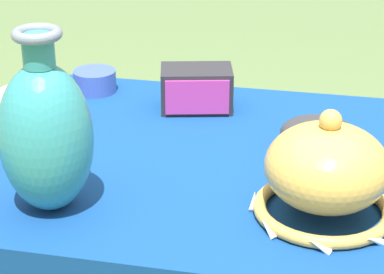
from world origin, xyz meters
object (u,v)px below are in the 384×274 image
at_px(vase_tall_bulbous, 46,134).
at_px(bowl_shallow_rose, 19,99).
at_px(pot_squat_cobalt, 95,81).
at_px(mosaic_tile_box, 196,89).
at_px(bowl_shallow_charcoal, 319,134).
at_px(vase_dome_bell, 326,174).

distance_m(vase_tall_bulbous, bowl_shallow_rose, 0.45).
height_order(bowl_shallow_rose, pot_squat_cobalt, bowl_shallow_rose).
height_order(mosaic_tile_box, pot_squat_cobalt, mosaic_tile_box).
relative_size(bowl_shallow_rose, pot_squat_cobalt, 1.16).
bearing_deg(mosaic_tile_box, bowl_shallow_rose, -176.83).
xyz_separation_m(bowl_shallow_rose, pot_squat_cobalt, (0.12, 0.17, -0.01)).
distance_m(mosaic_tile_box, pot_squat_cobalt, 0.27).
bearing_deg(pot_squat_cobalt, bowl_shallow_rose, -125.10).
bearing_deg(vase_tall_bulbous, mosaic_tile_box, 72.81).
distance_m(bowl_shallow_charcoal, bowl_shallow_rose, 0.66).
height_order(vase_tall_bulbous, bowl_shallow_rose, vase_tall_bulbous).
distance_m(mosaic_tile_box, bowl_shallow_rose, 0.40).
height_order(vase_dome_bell, pot_squat_cobalt, vase_dome_bell).
distance_m(vase_tall_bulbous, vase_dome_bell, 0.47).
xyz_separation_m(vase_tall_bulbous, bowl_shallow_charcoal, (0.43, 0.34, -0.11)).
bearing_deg(bowl_shallow_rose, mosaic_tile_box, 16.81).
relative_size(mosaic_tile_box, bowl_shallow_charcoal, 1.15).
height_order(vase_dome_bell, mosaic_tile_box, vase_dome_bell).
xyz_separation_m(bowl_shallow_charcoal, pot_squat_cobalt, (-0.54, 0.21, -0.00)).
relative_size(mosaic_tile_box, bowl_shallow_rose, 1.51).
relative_size(bowl_shallow_charcoal, pot_squat_cobalt, 1.53).
height_order(vase_tall_bulbous, mosaic_tile_box, vase_tall_bulbous).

